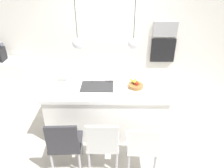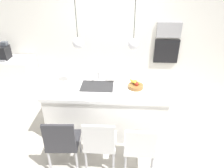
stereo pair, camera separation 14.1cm
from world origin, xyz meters
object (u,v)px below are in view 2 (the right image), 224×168
(chair_middle, at_px, (100,141))
(microwave, at_px, (169,30))
(fruit_bowl, at_px, (136,85))
(chair_far, at_px, (139,145))
(chair_near, at_px, (63,141))
(coffee_machine, at_px, (4,52))
(oven, at_px, (166,51))

(chair_middle, bearing_deg, microwave, 62.42)
(fruit_bowl, distance_m, chair_far, 1.02)
(chair_near, distance_m, chair_middle, 0.55)
(coffee_machine, xyz_separation_m, chair_near, (1.88, -2.21, -0.50))
(coffee_machine, distance_m, chair_middle, 3.32)
(fruit_bowl, distance_m, chair_middle, 1.13)
(fruit_bowl, xyz_separation_m, chair_far, (0.04, -0.91, -0.47))
(microwave, bearing_deg, coffee_machine, -175.45)
(microwave, bearing_deg, chair_far, -106.58)
(microwave, bearing_deg, fruit_bowl, -116.06)
(chair_far, bearing_deg, microwave, 73.42)
(coffee_machine, distance_m, oven, 3.75)
(oven, distance_m, chair_middle, 2.87)
(coffee_machine, bearing_deg, microwave, 4.55)
(coffee_machine, relative_size, microwave, 0.70)
(fruit_bowl, distance_m, microwave, 1.86)
(chair_near, relative_size, chair_middle, 0.99)
(chair_far, bearing_deg, chair_middle, -179.88)
(fruit_bowl, bearing_deg, chair_middle, -120.15)
(coffee_machine, bearing_deg, chair_far, -36.45)
(oven, bearing_deg, fruit_bowl, -116.06)
(coffee_machine, distance_m, chair_near, 2.94)
(oven, distance_m, chair_near, 3.16)
(coffee_machine, height_order, oven, oven)
(coffee_machine, xyz_separation_m, chair_far, (2.99, -2.21, -0.52))
(oven, height_order, chair_middle, oven)
(oven, distance_m, chair_far, 2.66)
(microwave, relative_size, chair_near, 0.59)
(microwave, distance_m, chair_near, 3.27)
(chair_middle, distance_m, chair_far, 0.56)
(oven, bearing_deg, coffee_machine, -175.45)
(fruit_bowl, height_order, coffee_machine, coffee_machine)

